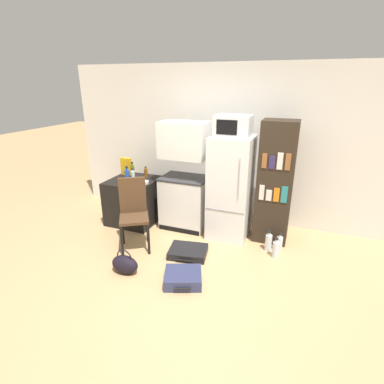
% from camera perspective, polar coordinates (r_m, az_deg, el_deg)
% --- Properties ---
extents(ground_plane, '(24.00, 24.00, 0.00)m').
position_cam_1_polar(ground_plane, '(3.87, -0.39, -16.21)').
color(ground_plane, tan).
extents(wall_back, '(6.40, 0.10, 2.59)m').
position_cam_1_polar(wall_back, '(5.08, 10.11, 8.57)').
color(wall_back, white).
rests_on(wall_back, ground_plane).
extents(side_table, '(0.78, 0.78, 0.75)m').
position_cam_1_polar(side_table, '(5.25, -10.93, -1.60)').
color(side_table, black).
rests_on(side_table, ground_plane).
extents(kitchen_hutch, '(0.75, 0.54, 1.74)m').
position_cam_1_polar(kitchen_hutch, '(4.82, -1.42, 2.07)').
color(kitchen_hutch, white).
rests_on(kitchen_hutch, ground_plane).
extents(refrigerator, '(0.61, 0.62, 1.57)m').
position_cam_1_polar(refrigerator, '(4.57, 7.32, 0.75)').
color(refrigerator, white).
rests_on(refrigerator, ground_plane).
extents(microwave, '(0.50, 0.39, 0.29)m').
position_cam_1_polar(microwave, '(4.35, 7.87, 12.41)').
color(microwave, silver).
rests_on(microwave, refrigerator).
extents(bookshelf, '(0.49, 0.41, 1.82)m').
position_cam_1_polar(bookshelf, '(4.53, 15.55, 1.60)').
color(bookshelf, '#2D2319').
rests_on(bookshelf, ground_plane).
extents(bottle_blue_soda, '(0.08, 0.08, 0.30)m').
position_cam_1_polar(bottle_blue_soda, '(4.88, -12.23, 2.85)').
color(bottle_blue_soda, '#1E47A3').
rests_on(bottle_blue_soda, side_table).
extents(bottle_olive_oil, '(0.06, 0.06, 0.28)m').
position_cam_1_polar(bottle_olive_oil, '(5.21, -11.23, 3.93)').
color(bottle_olive_oil, '#566619').
rests_on(bottle_olive_oil, side_table).
extents(bottle_amber_beer, '(0.06, 0.06, 0.18)m').
position_cam_1_polar(bottle_amber_beer, '(5.22, -8.78, 3.69)').
color(bottle_amber_beer, brown).
rests_on(bottle_amber_beer, side_table).
extents(bottle_clear_short, '(0.07, 0.07, 0.21)m').
position_cam_1_polar(bottle_clear_short, '(5.05, -11.19, 3.09)').
color(bottle_clear_short, silver).
rests_on(bottle_clear_short, side_table).
extents(bowl, '(0.15, 0.15, 0.04)m').
position_cam_1_polar(bowl, '(4.90, -9.10, 1.83)').
color(bowl, silver).
rests_on(bowl, side_table).
extents(cereal_box, '(0.19, 0.07, 0.30)m').
position_cam_1_polar(cereal_box, '(5.40, -12.42, 4.81)').
color(cereal_box, gold).
rests_on(cereal_box, side_table).
extents(chair, '(0.55, 0.55, 1.04)m').
position_cam_1_polar(chair, '(4.36, -11.10, -3.00)').
color(chair, black).
rests_on(chair, ground_plane).
extents(suitcase_large_flat, '(0.58, 0.50, 0.10)m').
position_cam_1_polar(suitcase_large_flat, '(4.30, -0.75, -11.30)').
color(suitcase_large_flat, black).
rests_on(suitcase_large_flat, ground_plane).
extents(suitcase_small_flat, '(0.55, 0.52, 0.14)m').
position_cam_1_polar(suitcase_small_flat, '(3.78, -1.71, -15.99)').
color(suitcase_small_flat, navy).
rests_on(suitcase_small_flat, ground_plane).
extents(handbag, '(0.36, 0.20, 0.33)m').
position_cam_1_polar(handbag, '(4.00, -12.67, -13.25)').
color(handbag, black).
rests_on(handbag, ground_plane).
extents(water_bottle_front, '(0.09, 0.09, 0.28)m').
position_cam_1_polar(water_bottle_front, '(4.54, 16.28, -9.38)').
color(water_bottle_front, silver).
rests_on(water_bottle_front, ground_plane).
extents(water_bottle_middle, '(0.09, 0.09, 0.31)m').
position_cam_1_polar(water_bottle_middle, '(4.51, 14.36, -9.23)').
color(water_bottle_middle, silver).
rests_on(water_bottle_middle, ground_plane).
extents(water_bottle_back, '(0.09, 0.09, 0.30)m').
position_cam_1_polar(water_bottle_back, '(4.37, 15.64, -10.42)').
color(water_bottle_back, silver).
rests_on(water_bottle_back, ground_plane).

